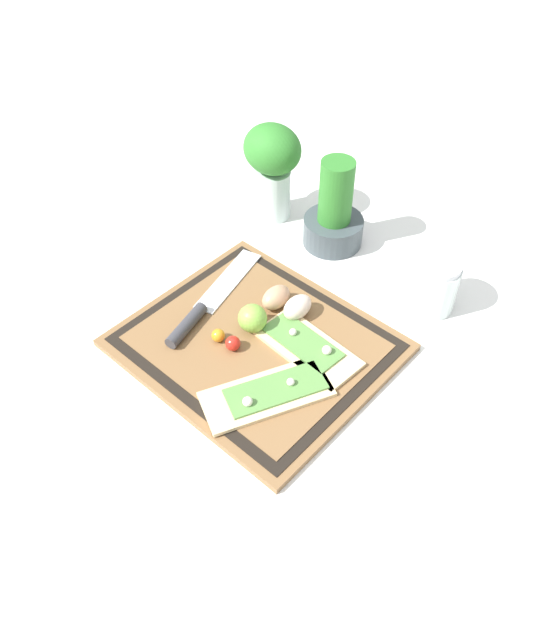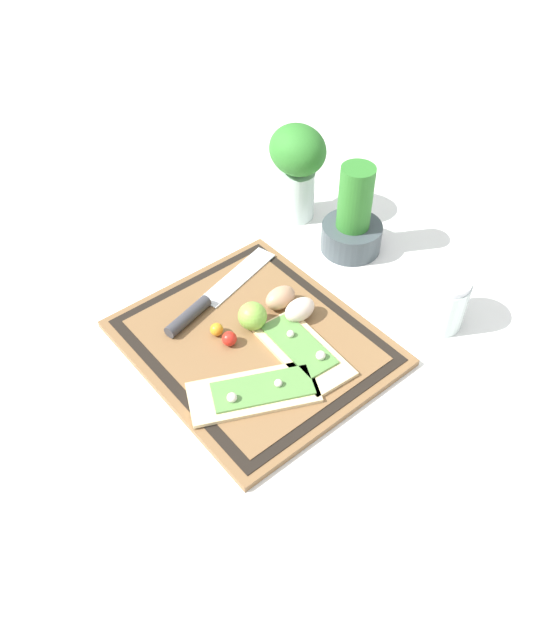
# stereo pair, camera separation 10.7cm
# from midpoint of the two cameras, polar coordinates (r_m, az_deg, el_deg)

# --- Properties ---
(ground_plane) EXTENTS (6.00, 6.00, 0.00)m
(ground_plane) POSITION_cam_midpoint_polar(r_m,az_deg,el_deg) (1.07, -4.51, -2.67)
(ground_plane) COLOR white
(cutting_board) EXTENTS (0.42, 0.37, 0.02)m
(cutting_board) POSITION_cam_midpoint_polar(r_m,az_deg,el_deg) (1.06, -4.53, -2.40)
(cutting_board) COLOR brown
(cutting_board) RESTS_ON ground_plane
(pizza_slice_near) EXTENTS (0.16, 0.22, 0.02)m
(pizza_slice_near) POSITION_cam_midpoint_polar(r_m,az_deg,el_deg) (0.98, -3.68, -6.87)
(pizza_slice_near) COLOR beige
(pizza_slice_near) RESTS_ON cutting_board
(pizza_slice_far) EXTENTS (0.19, 0.10, 0.02)m
(pizza_slice_far) POSITION_cam_midpoint_polar(r_m,az_deg,el_deg) (1.04, 0.07, -2.59)
(pizza_slice_far) COLOR beige
(pizza_slice_far) RESTS_ON cutting_board
(knife) EXTENTS (0.10, 0.28, 0.02)m
(knife) POSITION_cam_midpoint_polar(r_m,az_deg,el_deg) (1.11, -9.54, 0.73)
(knife) COLOR silver
(knife) RESTS_ON cutting_board
(egg_brown) EXTENTS (0.04, 0.06, 0.04)m
(egg_brown) POSITION_cam_midpoint_polar(r_m,az_deg,el_deg) (1.10, -2.62, 1.93)
(egg_brown) COLOR tan
(egg_brown) RESTS_ON cutting_board
(egg_pink) EXTENTS (0.04, 0.06, 0.04)m
(egg_pink) POSITION_cam_midpoint_polar(r_m,az_deg,el_deg) (1.08, -0.70, 1.04)
(egg_pink) COLOR beige
(egg_pink) RESTS_ON cutting_board
(lime) EXTENTS (0.05, 0.05, 0.05)m
(lime) POSITION_cam_midpoint_polar(r_m,az_deg,el_deg) (1.06, -4.90, 0.01)
(lime) COLOR #7FB742
(lime) RESTS_ON cutting_board
(cherry_tomato_red) EXTENTS (0.03, 0.03, 0.03)m
(cherry_tomato_red) POSITION_cam_midpoint_polar(r_m,az_deg,el_deg) (1.04, -6.77, -2.28)
(cherry_tomato_red) COLOR red
(cherry_tomato_red) RESTS_ON cutting_board
(cherry_tomato_yellow) EXTENTS (0.02, 0.02, 0.02)m
(cherry_tomato_yellow) POSITION_cam_midpoint_polar(r_m,az_deg,el_deg) (1.06, -8.06, -1.55)
(cherry_tomato_yellow) COLOR orange
(cherry_tomato_yellow) RESTS_ON cutting_board
(herb_pot) EXTENTS (0.12, 0.12, 0.18)m
(herb_pot) POSITION_cam_midpoint_polar(r_m,az_deg,el_deg) (1.24, 3.00, 9.36)
(herb_pot) COLOR #3D474C
(herb_pot) RESTS_ON ground_plane
(sauce_jar) EXTENTS (0.09, 0.09, 0.10)m
(sauce_jar) POSITION_cam_midpoint_polar(r_m,az_deg,el_deg) (1.13, 11.64, 2.86)
(sauce_jar) COLOR silver
(sauce_jar) RESTS_ON ground_plane
(herb_glass) EXTENTS (0.12, 0.11, 0.21)m
(herb_glass) POSITION_cam_midpoint_polar(r_m,az_deg,el_deg) (1.29, -2.65, 13.97)
(herb_glass) COLOR silver
(herb_glass) RESTS_ON ground_plane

